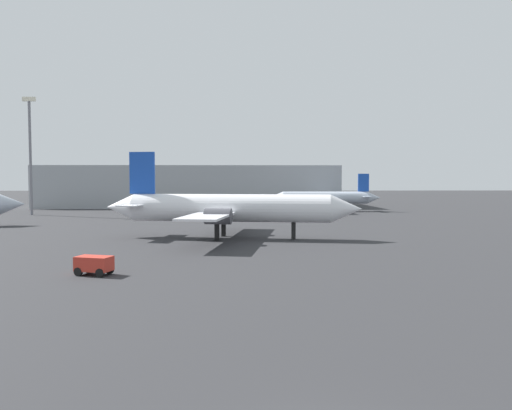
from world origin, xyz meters
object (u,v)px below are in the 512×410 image
Objects in this scene: baggage_cart at (94,264)px; airplane_on_taxiway at (227,208)px; airplane_far_left at (326,198)px; light_mast_left at (30,149)px.

airplane_on_taxiway is at bearing 83.24° from baggage_cart.
baggage_cart is (-27.83, -66.71, -2.14)m from airplane_far_left.
light_mast_left is (-38.51, 37.28, 8.98)m from airplane_on_taxiway.
airplane_far_left is 1.06× the size of light_mast_left.
baggage_cart is at bearing -103.84° from airplane_on_taxiway.
airplane_on_taxiway is 1.24× the size of airplane_far_left.
airplane_on_taxiway is 50.21m from airplane_far_left.
baggage_cart is at bearing 67.67° from airplane_far_left.
airplane_on_taxiway is at bearing 67.70° from airplane_far_left.
airplane_on_taxiway is 11.00× the size of baggage_cart.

